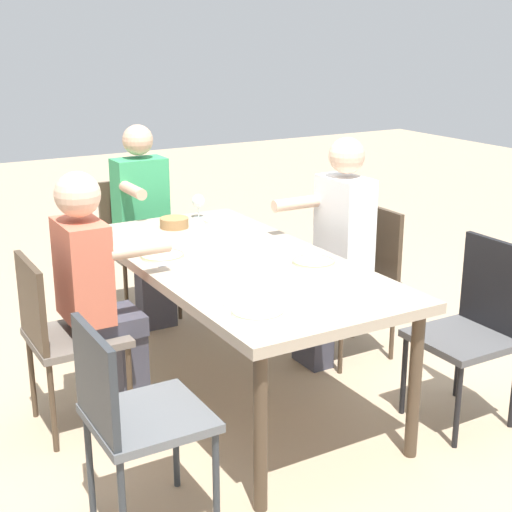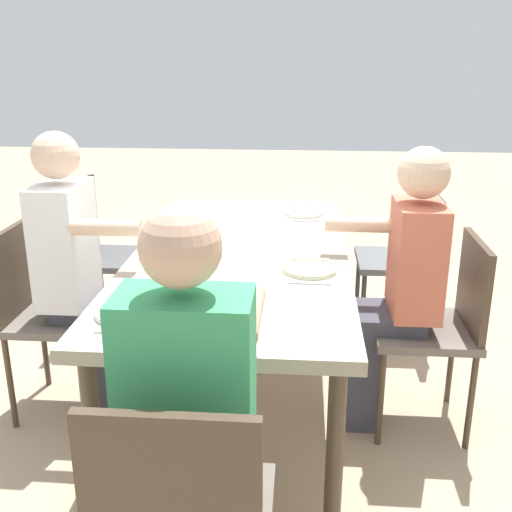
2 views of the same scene
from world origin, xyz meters
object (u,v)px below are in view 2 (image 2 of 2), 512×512
(plate_2, at_px, (310,269))
(wine_glass_3, at_px, (148,304))
(chair_mid_north, at_px, (441,319))
(plate_1, at_px, (185,233))
(diner_guest_third, at_px, (80,270))
(plate_0, at_px, (304,213))
(chair_west_north, at_px, (408,253))
(bread_basket, at_px, (224,311))
(dining_table, at_px, (240,265))
(diner_man_white, at_px, (399,282))
(diner_woman_green, at_px, (193,423))
(chair_mid_south, at_px, (44,305))
(plate_3, at_px, (132,312))
(chair_west_south, at_px, (105,246))

(plate_2, relative_size, wine_glass_3, 1.50)
(chair_mid_north, bearing_deg, plate_1, -107.32)
(diner_guest_third, height_order, plate_1, diner_guest_third)
(plate_0, relative_size, plate_2, 0.98)
(plate_2, distance_m, wine_glass_3, 0.84)
(chair_west_north, bearing_deg, plate_0, -81.42)
(diner_guest_third, distance_m, bread_basket, 0.96)
(dining_table, bearing_deg, wine_glass_3, -13.35)
(chair_mid_north, relative_size, diner_man_white, 0.69)
(diner_woman_green, height_order, plate_0, diner_woman_green)
(chair_west_north, xyz_separation_m, diner_woman_green, (2.06, -0.90, 0.18))
(chair_mid_north, bearing_deg, plate_2, -79.59)
(chair_mid_south, bearing_deg, bread_basket, 56.26)
(diner_man_white, xyz_separation_m, plate_2, (0.11, -0.39, 0.09))
(dining_table, relative_size, plate_1, 9.41)
(chair_west_north, bearing_deg, diner_woman_green, -23.61)
(dining_table, relative_size, plate_0, 9.16)
(plate_1, distance_m, bread_basket, 1.05)
(diner_guest_third, xyz_separation_m, plate_3, (0.60, 0.41, 0.07))
(chair_west_south, height_order, plate_1, chair_west_south)
(diner_man_white, distance_m, wine_glass_3, 1.20)
(plate_1, bearing_deg, diner_woman_green, 11.48)
(diner_man_white, bearing_deg, chair_west_south, -119.54)
(diner_man_white, bearing_deg, plate_2, -74.17)
(dining_table, relative_size, wine_glass_3, 13.42)
(plate_3, bearing_deg, dining_table, 156.86)
(diner_woman_green, distance_m, bread_basket, 0.53)
(diner_woman_green, xyz_separation_m, wine_glass_3, (-0.38, -0.21, 0.18))
(chair_mid_south, relative_size, plate_3, 3.47)
(diner_woman_green, bearing_deg, dining_table, -179.87)
(chair_mid_north, height_order, chair_mid_south, chair_mid_south)
(chair_mid_north, bearing_deg, diner_guest_third, -89.90)
(chair_west_south, xyz_separation_m, chair_mid_north, (0.92, 1.82, 0.00))
(chair_west_north, bearing_deg, chair_mid_south, -63.01)
(chair_west_north, height_order, plate_1, chair_west_north)
(wine_glass_3, bearing_deg, chair_mid_south, -137.30)
(chair_west_north, distance_m, diner_man_white, 0.95)
(chair_mid_north, bearing_deg, chair_west_north, -179.87)
(chair_west_south, relative_size, plate_0, 4.16)
(chair_mid_north, xyz_separation_m, plate_0, (-0.83, -0.62, 0.26))
(chair_mid_south, height_order, plate_0, chair_mid_south)
(diner_woman_green, bearing_deg, diner_guest_third, -147.71)
(chair_west_north, distance_m, plate_2, 1.21)
(wine_glass_3, bearing_deg, dining_table, 166.65)
(diner_guest_third, bearing_deg, chair_mid_north, 90.10)
(dining_table, height_order, chair_west_north, chair_west_north)
(chair_west_north, bearing_deg, diner_man_white, -11.93)
(plate_1, distance_m, plate_3, 0.98)
(chair_west_south, bearing_deg, plate_1, 48.12)
(diner_man_white, distance_m, diner_guest_third, 1.42)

